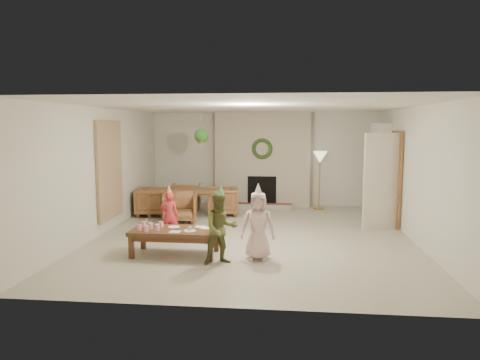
# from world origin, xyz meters

# --- Properties ---
(floor) EXTENTS (7.00, 7.00, 0.00)m
(floor) POSITION_xyz_m (0.00, 0.00, 0.00)
(floor) COLOR #B7B29E
(floor) RESTS_ON ground
(ceiling) EXTENTS (7.00, 7.00, 0.00)m
(ceiling) POSITION_xyz_m (0.00, 0.00, 2.50)
(ceiling) COLOR white
(ceiling) RESTS_ON wall_back
(wall_back) EXTENTS (7.00, 0.00, 7.00)m
(wall_back) POSITION_xyz_m (0.00, 3.50, 1.25)
(wall_back) COLOR silver
(wall_back) RESTS_ON floor
(wall_front) EXTENTS (7.00, 0.00, 7.00)m
(wall_front) POSITION_xyz_m (0.00, -3.50, 1.25)
(wall_front) COLOR silver
(wall_front) RESTS_ON floor
(wall_left) EXTENTS (0.00, 7.00, 7.00)m
(wall_left) POSITION_xyz_m (-3.00, 0.00, 1.25)
(wall_left) COLOR silver
(wall_left) RESTS_ON floor
(wall_right) EXTENTS (0.00, 7.00, 7.00)m
(wall_right) POSITION_xyz_m (3.00, 0.00, 1.25)
(wall_right) COLOR silver
(wall_right) RESTS_ON floor
(fireplace_mass) EXTENTS (2.50, 0.40, 2.50)m
(fireplace_mass) POSITION_xyz_m (0.00, 3.30, 1.25)
(fireplace_mass) COLOR maroon
(fireplace_mass) RESTS_ON floor
(fireplace_hearth) EXTENTS (1.60, 0.30, 0.12)m
(fireplace_hearth) POSITION_xyz_m (0.00, 2.95, 0.06)
(fireplace_hearth) COLOR maroon
(fireplace_hearth) RESTS_ON floor
(fireplace_firebox) EXTENTS (0.75, 0.12, 0.75)m
(fireplace_firebox) POSITION_xyz_m (0.00, 3.12, 0.45)
(fireplace_firebox) COLOR black
(fireplace_firebox) RESTS_ON floor
(fireplace_wreath) EXTENTS (0.54, 0.10, 0.54)m
(fireplace_wreath) POSITION_xyz_m (0.00, 3.07, 1.55)
(fireplace_wreath) COLOR #213F17
(fireplace_wreath) RESTS_ON fireplace_mass
(floor_lamp_base) EXTENTS (0.28, 0.28, 0.03)m
(floor_lamp_base) POSITION_xyz_m (1.49, 3.00, 0.01)
(floor_lamp_base) COLOR gold
(floor_lamp_base) RESTS_ON floor
(floor_lamp_post) EXTENTS (0.03, 0.03, 1.35)m
(floor_lamp_post) POSITION_xyz_m (1.49, 3.00, 0.70)
(floor_lamp_post) COLOR gold
(floor_lamp_post) RESTS_ON floor
(floor_lamp_shade) EXTENTS (0.36, 0.36, 0.30)m
(floor_lamp_shade) POSITION_xyz_m (1.49, 3.00, 1.35)
(floor_lamp_shade) COLOR beige
(floor_lamp_shade) RESTS_ON floor_lamp_post
(bookshelf_carcass) EXTENTS (0.30, 1.00, 2.20)m
(bookshelf_carcass) POSITION_xyz_m (2.84, 2.30, 1.10)
(bookshelf_carcass) COLOR white
(bookshelf_carcass) RESTS_ON floor
(bookshelf_shelf_a) EXTENTS (0.30, 0.92, 0.03)m
(bookshelf_shelf_a) POSITION_xyz_m (2.82, 2.30, 0.45)
(bookshelf_shelf_a) COLOR white
(bookshelf_shelf_a) RESTS_ON bookshelf_carcass
(bookshelf_shelf_b) EXTENTS (0.30, 0.92, 0.03)m
(bookshelf_shelf_b) POSITION_xyz_m (2.82, 2.30, 0.85)
(bookshelf_shelf_b) COLOR white
(bookshelf_shelf_b) RESTS_ON bookshelf_carcass
(bookshelf_shelf_c) EXTENTS (0.30, 0.92, 0.03)m
(bookshelf_shelf_c) POSITION_xyz_m (2.82, 2.30, 1.25)
(bookshelf_shelf_c) COLOR white
(bookshelf_shelf_c) RESTS_ON bookshelf_carcass
(bookshelf_shelf_d) EXTENTS (0.30, 0.92, 0.03)m
(bookshelf_shelf_d) POSITION_xyz_m (2.82, 2.30, 1.65)
(bookshelf_shelf_d) COLOR white
(bookshelf_shelf_d) RESTS_ON bookshelf_carcass
(books_row_lower) EXTENTS (0.20, 0.40, 0.24)m
(books_row_lower) POSITION_xyz_m (2.80, 2.15, 0.59)
(books_row_lower) COLOR #AB421F
(books_row_lower) RESTS_ON bookshelf_shelf_a
(books_row_mid) EXTENTS (0.20, 0.44, 0.24)m
(books_row_mid) POSITION_xyz_m (2.80, 2.35, 0.99)
(books_row_mid) COLOR #26608C
(books_row_mid) RESTS_ON bookshelf_shelf_b
(books_row_upper) EXTENTS (0.20, 0.36, 0.22)m
(books_row_upper) POSITION_xyz_m (2.80, 2.20, 1.38)
(books_row_upper) COLOR gold
(books_row_upper) RESTS_ON bookshelf_shelf_c
(door_frame) EXTENTS (0.05, 0.86, 2.04)m
(door_frame) POSITION_xyz_m (2.96, 1.20, 1.02)
(door_frame) COLOR brown
(door_frame) RESTS_ON floor
(door_leaf) EXTENTS (0.77, 0.32, 2.00)m
(door_leaf) POSITION_xyz_m (2.58, 0.82, 1.00)
(door_leaf) COLOR beige
(door_leaf) RESTS_ON floor
(curtain_panel) EXTENTS (0.06, 1.20, 2.00)m
(curtain_panel) POSITION_xyz_m (-2.96, 0.20, 1.25)
(curtain_panel) COLOR tan
(curtain_panel) RESTS_ON wall_left
(dining_table) EXTENTS (1.84, 1.19, 0.61)m
(dining_table) POSITION_xyz_m (-1.82, 1.87, 0.30)
(dining_table) COLOR brown
(dining_table) RESTS_ON floor
(dining_chair_near) EXTENTS (0.81, 0.83, 0.67)m
(dining_chair_near) POSITION_xyz_m (-1.72, 1.12, 0.33)
(dining_chair_near) COLOR brown
(dining_chair_near) RESTS_ON floor
(dining_chair_far) EXTENTS (0.81, 0.83, 0.67)m
(dining_chair_far) POSITION_xyz_m (-1.93, 2.62, 0.33)
(dining_chair_far) COLOR brown
(dining_chair_far) RESTS_ON floor
(dining_chair_left) EXTENTS (0.83, 0.81, 0.67)m
(dining_chair_left) POSITION_xyz_m (-2.57, 1.76, 0.33)
(dining_chair_left) COLOR brown
(dining_chair_left) RESTS_ON floor
(dining_chair_right) EXTENTS (0.83, 0.81, 0.67)m
(dining_chair_right) POSITION_xyz_m (-0.89, 2.00, 0.33)
(dining_chair_right) COLOR brown
(dining_chair_right) RESTS_ON floor
(hanging_plant_cord) EXTENTS (0.01, 0.01, 0.70)m
(hanging_plant_cord) POSITION_xyz_m (-1.30, 1.50, 2.15)
(hanging_plant_cord) COLOR tan
(hanging_plant_cord) RESTS_ON ceiling
(hanging_plant_pot) EXTENTS (0.16, 0.16, 0.12)m
(hanging_plant_pot) POSITION_xyz_m (-1.30, 1.50, 1.80)
(hanging_plant_pot) COLOR #975B30
(hanging_plant_pot) RESTS_ON hanging_plant_cord
(hanging_plant_foliage) EXTENTS (0.32, 0.32, 0.32)m
(hanging_plant_foliage) POSITION_xyz_m (-1.30, 1.50, 1.92)
(hanging_plant_foliage) COLOR #1F511B
(hanging_plant_foliage) RESTS_ON hanging_plant_pot
(coffee_table_top) EXTENTS (1.44, 0.73, 0.07)m
(coffee_table_top) POSITION_xyz_m (-1.20, -1.43, 0.41)
(coffee_table_top) COLOR #54331C
(coffee_table_top) RESTS_ON floor
(coffee_table_apron) EXTENTS (1.33, 0.62, 0.09)m
(coffee_table_apron) POSITION_xyz_m (-1.20, -1.43, 0.33)
(coffee_table_apron) COLOR #54331C
(coffee_table_apron) RESTS_ON floor
(coffee_leg_fl) EXTENTS (0.08, 0.08, 0.37)m
(coffee_leg_fl) POSITION_xyz_m (-1.85, -1.71, 0.19)
(coffee_leg_fl) COLOR #54331C
(coffee_leg_fl) RESTS_ON floor
(coffee_leg_fr) EXTENTS (0.08, 0.08, 0.37)m
(coffee_leg_fr) POSITION_xyz_m (-0.55, -1.73, 0.19)
(coffee_leg_fr) COLOR #54331C
(coffee_leg_fr) RESTS_ON floor
(coffee_leg_bl) EXTENTS (0.08, 0.08, 0.37)m
(coffee_leg_bl) POSITION_xyz_m (-1.84, -1.13, 0.19)
(coffee_leg_bl) COLOR #54331C
(coffee_leg_bl) RESTS_ON floor
(coffee_leg_br) EXTENTS (0.08, 0.08, 0.37)m
(coffee_leg_br) POSITION_xyz_m (-0.54, -1.14, 0.19)
(coffee_leg_br) COLOR #54331C
(coffee_leg_br) RESTS_ON floor
(cup_a) EXTENTS (0.08, 0.08, 0.10)m
(cup_a) POSITION_xyz_m (-1.75, -1.59, 0.49)
(cup_a) COLOR white
(cup_a) RESTS_ON coffee_table_top
(cup_b) EXTENTS (0.08, 0.08, 0.10)m
(cup_b) POSITION_xyz_m (-1.75, -1.37, 0.49)
(cup_b) COLOR white
(cup_b) RESTS_ON coffee_table_top
(cup_c) EXTENTS (0.08, 0.08, 0.10)m
(cup_c) POSITION_xyz_m (-1.62, -1.64, 0.49)
(cup_c) COLOR white
(cup_c) RESTS_ON coffee_table_top
(cup_d) EXTENTS (0.08, 0.08, 0.10)m
(cup_d) POSITION_xyz_m (-1.61, -1.42, 0.49)
(cup_d) COLOR white
(cup_d) RESTS_ON coffee_table_top
(cup_e) EXTENTS (0.08, 0.08, 0.10)m
(cup_e) POSITION_xyz_m (-1.46, -1.56, 0.49)
(cup_e) COLOR white
(cup_e) RESTS_ON coffee_table_top
(cup_f) EXTENTS (0.08, 0.08, 0.10)m
(cup_f) POSITION_xyz_m (-1.46, -1.34, 0.49)
(cup_f) COLOR white
(cup_f) RESTS_ON coffee_table_top
(plate_a) EXTENTS (0.20, 0.20, 0.01)m
(plate_a) POSITION_xyz_m (-1.25, -1.29, 0.44)
(plate_a) COLOR white
(plate_a) RESTS_ON coffee_table_top
(plate_b) EXTENTS (0.20, 0.20, 0.01)m
(plate_b) POSITION_xyz_m (-0.92, -1.54, 0.44)
(plate_b) COLOR white
(plate_b) RESTS_ON coffee_table_top
(plate_c) EXTENTS (0.20, 0.20, 0.01)m
(plate_c) POSITION_xyz_m (-0.70, -1.32, 0.44)
(plate_c) COLOR white
(plate_c) RESTS_ON coffee_table_top
(food_scoop) EXTENTS (0.08, 0.08, 0.08)m
(food_scoop) POSITION_xyz_m (-0.92, -1.54, 0.49)
(food_scoop) COLOR tan
(food_scoop) RESTS_ON plate_b
(napkin_left) EXTENTS (0.17, 0.17, 0.01)m
(napkin_left) POSITION_xyz_m (-1.14, -1.63, 0.44)
(napkin_left) COLOR #F6B5C2
(napkin_left) RESTS_ON coffee_table_top
(napkin_right) EXTENTS (0.17, 0.17, 0.01)m
(napkin_right) POSITION_xyz_m (-0.81, -1.23, 0.44)
(napkin_right) COLOR #F6B5C2
(napkin_right) RESTS_ON coffee_table_top
(child_red) EXTENTS (0.36, 0.26, 0.92)m
(child_red) POSITION_xyz_m (-1.55, -0.46, 0.46)
(child_red) COLOR red
(child_red) RESTS_ON floor
(party_hat_red) EXTENTS (0.15, 0.15, 0.17)m
(party_hat_red) POSITION_xyz_m (-1.55, -0.46, 0.96)
(party_hat_red) COLOR gold
(party_hat_red) RESTS_ON child_red
(child_plaid) EXTENTS (0.66, 0.60, 1.11)m
(child_plaid) POSITION_xyz_m (-0.37, -1.81, 0.56)
(child_plaid) COLOR brown
(child_plaid) RESTS_ON floor
(party_hat_plaid) EXTENTS (0.14, 0.14, 0.18)m
(party_hat_plaid) POSITION_xyz_m (-0.37, -1.81, 1.15)
(party_hat_plaid) COLOR #4AAC62
(party_hat_plaid) RESTS_ON child_plaid
(child_pink) EXTENTS (0.55, 0.36, 1.10)m
(child_pink) POSITION_xyz_m (0.19, -1.53, 0.55)
(child_pink) COLOR beige
(child_pink) RESTS_ON floor
(party_hat_pink) EXTENTS (0.17, 0.17, 0.20)m
(party_hat_pink) POSITION_xyz_m (0.19, -1.53, 1.15)
(party_hat_pink) COLOR silver
(party_hat_pink) RESTS_ON child_pink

